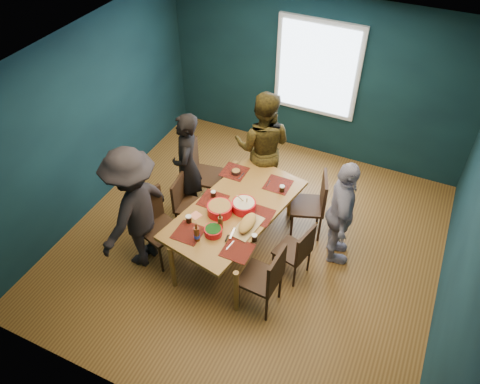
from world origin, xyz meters
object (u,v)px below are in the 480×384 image
object	(u,v)px
person_back	(263,147)
bowl_dumpling	(244,205)
chair_left_mid	(185,201)
person_right	(341,214)
chair_left_far	(199,170)
bowl_herbs	(213,231)
chair_right_mid	(298,250)
person_near_left	(134,210)
chair_right_far	(315,201)
bowl_salad	(220,209)
person_far_left	(187,166)
cutting_board	(247,224)
dining_table	(236,212)
chair_left_near	(155,221)
chair_right_near	(267,276)

from	to	relation	value
person_back	bowl_dumpling	bearing A→B (deg)	89.82
chair_left_mid	person_right	size ratio (longest dim) A/B	0.55
chair_left_far	bowl_herbs	bearing A→B (deg)	-63.76
chair_right_mid	person_near_left	bearing A→B (deg)	-150.01
chair_right_far	bowl_dumpling	size ratio (longest dim) A/B	3.22
bowl_salad	bowl_herbs	xyz separation A→B (m)	(0.09, -0.36, -0.02)
person_far_left	person_right	world-z (taller)	person_far_left
chair_left_mid	person_back	bearing A→B (deg)	51.87
chair_right_mid	bowl_salad	size ratio (longest dim) A/B	2.67
person_back	person_right	xyz separation A→B (m)	(1.41, -0.78, -0.10)
person_right	cutting_board	bearing A→B (deg)	108.05
chair_right_far	person_far_left	distance (m)	1.85
chair_left_far	person_far_left	world-z (taller)	person_far_left
dining_table	bowl_dumpling	world-z (taller)	bowl_dumpling
chair_right_far	person_back	xyz separation A→B (m)	(-0.98, 0.46, 0.31)
chair_right_mid	bowl_salad	distance (m)	1.11
person_near_left	bowl_dumpling	world-z (taller)	person_near_left
person_far_left	person_back	world-z (taller)	person_back
bowl_salad	chair_left_near	bearing A→B (deg)	-156.18
person_back	dining_table	bearing A→B (deg)	84.66
bowl_salad	cutting_board	world-z (taller)	bowl_salad
chair_left_mid	dining_table	bearing A→B (deg)	-11.98
chair_right_far	person_near_left	size ratio (longest dim) A/B	0.55
chair_left_far	chair_right_far	world-z (taller)	chair_left_far
chair_right_far	chair_right_mid	bearing A→B (deg)	-104.50
bowl_herbs	person_far_left	bearing A→B (deg)	133.67
bowl_dumpling	chair_left_mid	bearing A→B (deg)	176.83
chair_left_far	chair_left_mid	xyz separation A→B (m)	(0.09, -0.59, -0.10)
bowl_salad	person_far_left	bearing A→B (deg)	143.95
chair_left_far	chair_right_far	bearing A→B (deg)	-6.45
person_back	person_near_left	size ratio (longest dim) A/B	0.99
cutting_board	chair_right_near	bearing A→B (deg)	-37.03
bowl_dumpling	cutting_board	xyz separation A→B (m)	(0.17, -0.27, -0.01)
person_back	person_near_left	bearing A→B (deg)	52.09
person_near_left	bowl_dumpling	xyz separation A→B (m)	(1.18, 0.71, -0.07)
chair_left_mid	chair_left_far	bearing A→B (deg)	91.35
chair_left_mid	bowl_dumpling	world-z (taller)	bowl_dumpling
dining_table	chair_left_near	bearing A→B (deg)	-139.38
person_right	cutting_board	xyz separation A→B (m)	(-0.99, -0.69, 0.03)
chair_left_far	person_far_left	size ratio (longest dim) A/B	0.63
bowl_herbs	cutting_board	size ratio (longest dim) A/B	0.37
chair_left_mid	bowl_salad	size ratio (longest dim) A/B	2.69
chair_right_near	person_back	distance (m)	2.14
chair_left_mid	chair_left_near	xyz separation A→B (m)	(-0.11, -0.59, 0.09)
chair_right_near	cutting_board	xyz separation A→B (m)	(-0.47, 0.46, 0.25)
dining_table	person_far_left	bearing A→B (deg)	167.62
chair_right_near	bowl_dumpling	bearing A→B (deg)	134.64
cutting_board	chair_right_far	bearing A→B (deg)	68.22
chair_left_far	chair_right_mid	xyz separation A→B (m)	(1.82, -0.77, -0.10)
person_right	chair_right_near	bearing A→B (deg)	138.54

